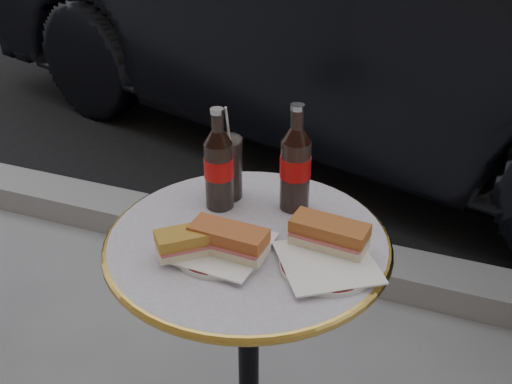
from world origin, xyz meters
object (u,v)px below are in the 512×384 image
(plate_left, at_px, (220,249))
(cola_bottle_left, at_px, (218,159))
(plate_right, at_px, (327,265))
(cola_glass, at_px, (227,168))
(bistro_table, at_px, (249,362))
(cola_bottle_right, at_px, (296,158))

(plate_left, relative_size, cola_bottle_left, 0.81)
(plate_right, height_order, cola_glass, cola_glass)
(bistro_table, distance_m, cola_bottle_right, 0.52)
(plate_right, bearing_deg, bistro_table, 168.54)
(plate_left, distance_m, plate_right, 0.22)
(cola_glass, bearing_deg, plate_left, -70.38)
(cola_glass, bearing_deg, cola_bottle_left, -88.86)
(plate_left, bearing_deg, plate_right, 7.36)
(plate_left, xyz_separation_m, cola_bottle_left, (-0.08, 0.17, 0.12))
(bistro_table, xyz_separation_m, cola_glass, (-0.11, 0.15, 0.44))
(cola_bottle_right, bearing_deg, plate_right, -55.42)
(bistro_table, bearing_deg, cola_bottle_left, 137.39)
(plate_left, xyz_separation_m, plate_right, (0.22, 0.03, -0.00))
(plate_left, xyz_separation_m, cola_glass, (-0.08, 0.21, 0.07))
(bistro_table, height_order, cola_bottle_right, cola_bottle_right)
(bistro_table, relative_size, cola_bottle_left, 3.00)
(cola_bottle_left, bearing_deg, plate_left, -65.79)
(cola_bottle_right, bearing_deg, cola_bottle_left, -160.77)
(bistro_table, xyz_separation_m, cola_bottle_right, (0.05, 0.16, 0.49))
(plate_left, height_order, cola_bottle_right, cola_bottle_right)
(plate_left, bearing_deg, cola_bottle_right, 68.75)
(cola_bottle_left, bearing_deg, cola_bottle_right, 19.23)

